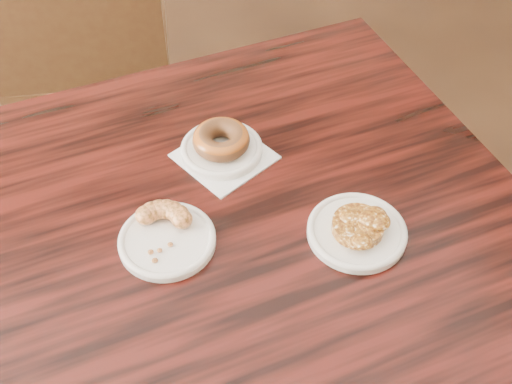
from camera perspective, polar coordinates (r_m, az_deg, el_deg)
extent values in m
cube|color=black|center=(1.41, 0.15, -11.67)|extent=(1.07, 1.07, 0.75)
cube|color=white|center=(1.19, -2.81, 3.18)|extent=(0.21, 0.21, 0.00)
cylinder|color=white|center=(1.20, -3.07, 3.82)|extent=(0.15, 0.15, 0.01)
cylinder|color=white|center=(1.06, -7.90, -4.30)|extent=(0.16, 0.16, 0.01)
cylinder|color=silver|center=(1.08, 8.95, -3.53)|extent=(0.17, 0.17, 0.01)
torus|color=brown|center=(1.18, -3.12, 4.68)|extent=(0.11, 0.11, 0.04)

